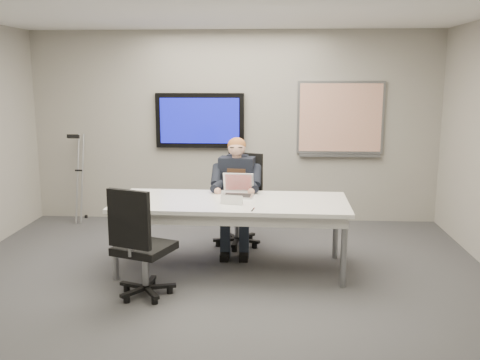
# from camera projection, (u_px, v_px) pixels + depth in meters

# --- Properties ---
(floor) EXTENTS (6.00, 6.00, 0.02)m
(floor) POSITION_uv_depth(u_px,v_px,m) (213.00, 299.00, 5.22)
(floor) COLOR #39393C
(floor) RESTS_ON ground
(ceiling) EXTENTS (6.00, 6.00, 0.02)m
(ceiling) POSITION_uv_depth(u_px,v_px,m) (210.00, 0.00, 4.68)
(ceiling) COLOR white
(ceiling) RESTS_ON wall_back
(wall_back) EXTENTS (6.00, 0.02, 2.80)m
(wall_back) POSITION_uv_depth(u_px,v_px,m) (234.00, 127.00, 7.89)
(wall_back) COLOR #9C978D
(wall_back) RESTS_ON ground
(wall_front) EXTENTS (6.00, 0.02, 2.80)m
(wall_front) POSITION_uv_depth(u_px,v_px,m) (125.00, 277.00, 2.01)
(wall_front) COLOR #9C978D
(wall_front) RESTS_ON ground
(conference_table) EXTENTS (2.59, 1.13, 0.79)m
(conference_table) POSITION_uv_depth(u_px,v_px,m) (231.00, 208.00, 5.93)
(conference_table) COLOR white
(conference_table) RESTS_ON ground
(tv_display) EXTENTS (1.30, 0.09, 0.80)m
(tv_display) POSITION_uv_depth(u_px,v_px,m) (200.00, 121.00, 7.85)
(tv_display) COLOR black
(tv_display) RESTS_ON wall_back
(whiteboard) EXTENTS (1.25, 0.08, 1.10)m
(whiteboard) POSITION_uv_depth(u_px,v_px,m) (340.00, 119.00, 7.75)
(whiteboard) COLOR gray
(whiteboard) RESTS_ON wall_back
(office_chair_far) EXTENTS (0.73, 0.73, 1.17)m
(office_chair_far) POSITION_uv_depth(u_px,v_px,m) (239.00, 217.00, 6.86)
(office_chair_far) COLOR black
(office_chair_far) RESTS_ON ground
(office_chair_near) EXTENTS (0.69, 0.69, 1.12)m
(office_chair_near) POSITION_uv_depth(u_px,v_px,m) (142.00, 263.00, 5.20)
(office_chair_near) COLOR black
(office_chair_near) RESTS_ON ground
(seated_person) EXTENTS (0.46, 0.79, 1.40)m
(seated_person) POSITION_uv_depth(u_px,v_px,m) (236.00, 207.00, 6.56)
(seated_person) COLOR #1D2430
(seated_person) RESTS_ON office_chair_far
(crutch) EXTENTS (0.48, 0.75, 1.42)m
(crutch) POSITION_uv_depth(u_px,v_px,m) (80.00, 177.00, 7.91)
(crutch) COLOR #999BA1
(crutch) RESTS_ON ground
(laptop) EXTENTS (0.37, 0.35, 0.25)m
(laptop) POSITION_uv_depth(u_px,v_px,m) (238.00, 190.00, 6.14)
(laptop) COLOR #BABABD
(laptop) RESTS_ON conference_table
(name_tent) EXTENTS (0.25, 0.11, 0.10)m
(name_tent) POSITION_uv_depth(u_px,v_px,m) (232.00, 200.00, 5.74)
(name_tent) COLOR silver
(name_tent) RESTS_ON conference_table
(pen) EXTENTS (0.03, 0.13, 0.01)m
(pen) POSITION_uv_depth(u_px,v_px,m) (253.00, 209.00, 5.49)
(pen) COLOR black
(pen) RESTS_ON conference_table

